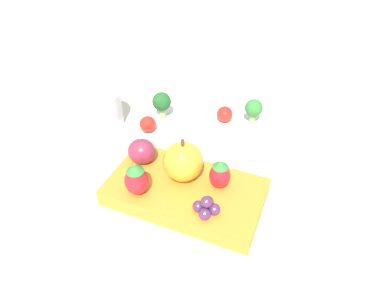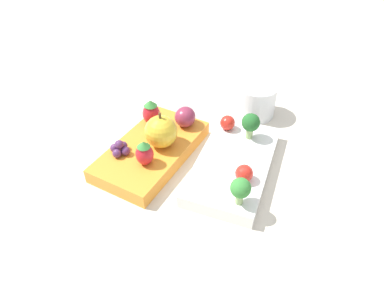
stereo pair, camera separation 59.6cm
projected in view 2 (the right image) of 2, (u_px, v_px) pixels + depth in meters
ground_plane at (192, 163)px, 0.56m from camera, size 4.00×4.00×0.00m
bento_box_savoury at (234, 164)px, 0.54m from camera, size 0.21×0.11×0.02m
bento_box_fruit at (152, 150)px, 0.57m from camera, size 0.22×0.14×0.02m
broccoli_floret_0 at (251, 123)px, 0.56m from camera, size 0.03×0.03×0.05m
broccoli_floret_1 at (241, 189)px, 0.45m from camera, size 0.03×0.03×0.04m
cherry_tomato_0 at (228, 123)px, 0.59m from camera, size 0.03×0.03×0.03m
cherry_tomato_1 at (244, 173)px, 0.49m from camera, size 0.03×0.03×0.03m
apple at (160, 133)px, 0.54m from camera, size 0.05×0.05×0.06m
strawberry_0 at (151, 112)px, 0.59m from camera, size 0.03×0.03×0.05m
strawberry_1 at (144, 153)px, 0.51m from camera, size 0.03×0.03×0.04m
plum at (185, 117)px, 0.59m from camera, size 0.04×0.04×0.04m
grape_cluster at (120, 149)px, 0.54m from camera, size 0.03×0.03×0.02m
drinking_cup at (256, 100)px, 0.65m from camera, size 0.07×0.07×0.06m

